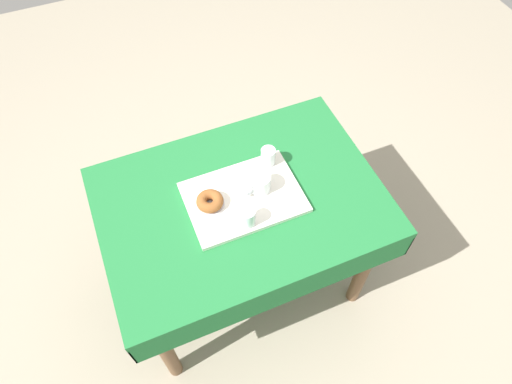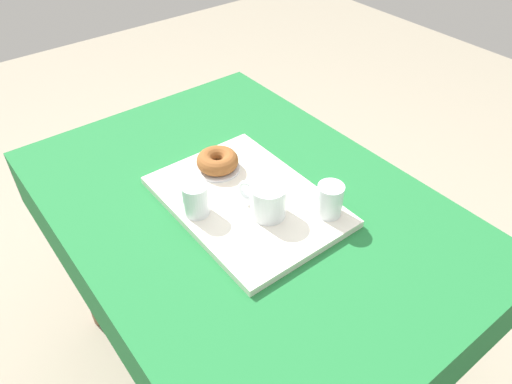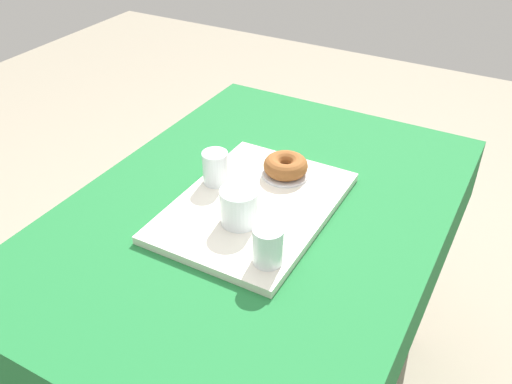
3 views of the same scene
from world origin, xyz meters
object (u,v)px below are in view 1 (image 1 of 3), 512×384
dining_table (242,214)px  water_glass_far (248,218)px  donut_plate_left (210,204)px  serving_tray (244,197)px  sugar_donut_left (210,201)px  water_glass_near (268,157)px  tea_mug_left (260,184)px

dining_table → water_glass_far: size_ratio=14.22×
dining_table → donut_plate_left: donut_plate_left is taller
dining_table → serving_tray: bearing=-3.5°
dining_table → donut_plate_left: 0.18m
serving_tray → sugar_donut_left: (-0.14, 0.01, 0.04)m
sugar_donut_left → donut_plate_left: bearing=0.0°
water_glass_near → serving_tray: bearing=-143.0°
dining_table → serving_tray: serving_tray is taller
donut_plate_left → sugar_donut_left: (0.00, 0.00, 0.02)m
sugar_donut_left → water_glass_far: bearing=-51.1°
water_glass_far → serving_tray: bearing=75.8°
water_glass_near → water_glass_far: 0.31m
water_glass_far → donut_plate_left: (-0.11, 0.13, -0.03)m
tea_mug_left → water_glass_far: same height
donut_plate_left → sugar_donut_left: 0.02m
tea_mug_left → water_glass_far: (-0.10, -0.13, -0.00)m
dining_table → tea_mug_left: 0.19m
donut_plate_left → water_glass_near: bearing=20.1°
serving_tray → donut_plate_left: 0.14m
serving_tray → water_glass_near: 0.20m
water_glass_far → tea_mug_left: bearing=50.7°
donut_plate_left → serving_tray: bearing=-4.7°
dining_table → serving_tray: (0.01, -0.00, 0.12)m
serving_tray → water_glass_near: bearing=37.0°
water_glass_far → donut_plate_left: 0.17m
dining_table → water_glass_far: (-0.02, -0.12, 0.16)m
water_glass_near → sugar_donut_left: (-0.30, -0.11, -0.01)m
serving_tray → water_glass_far: (-0.03, -0.12, 0.05)m
water_glass_near → water_glass_far: (-0.19, -0.24, 0.00)m
serving_tray → sugar_donut_left: 0.14m
serving_tray → sugar_donut_left: sugar_donut_left is taller
serving_tray → tea_mug_left: bearing=4.5°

